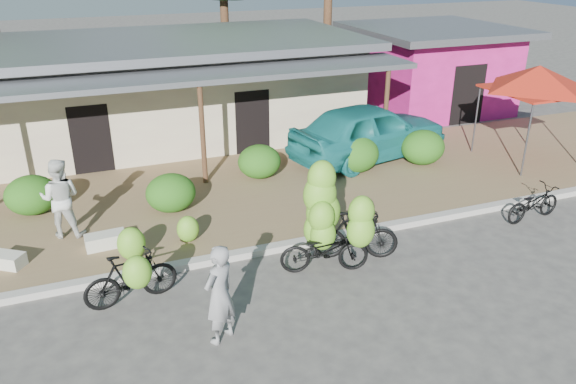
# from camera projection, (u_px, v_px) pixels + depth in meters

# --- Properties ---
(ground) EXTENTS (100.00, 100.00, 0.00)m
(ground) POSITION_uv_depth(u_px,v_px,m) (283.00, 306.00, 10.41)
(ground) COLOR #454240
(ground) RESTS_ON ground
(sidewalk) EXTENTS (60.00, 6.00, 0.12)m
(sidewalk) POSITION_uv_depth(u_px,v_px,m) (216.00, 200.00, 14.66)
(sidewalk) COLOR olive
(sidewalk) RESTS_ON ground
(curb) EXTENTS (60.00, 0.25, 0.15)m
(curb) POSITION_uv_depth(u_px,v_px,m) (250.00, 253.00, 12.09)
(curb) COLOR #A8A399
(curb) RESTS_ON ground
(shop_main) EXTENTS (13.00, 8.50, 3.35)m
(shop_main) POSITION_uv_depth(u_px,v_px,m) (170.00, 88.00, 19.06)
(shop_main) COLOR beige
(shop_main) RESTS_ON ground
(shop_pink) EXTENTS (6.00, 6.00, 3.25)m
(shop_pink) POSITION_uv_depth(u_px,v_px,m) (431.00, 67.00, 22.58)
(shop_pink) COLOR #D12084
(shop_pink) RESTS_ON ground
(hedge_1) EXTENTS (1.24, 1.12, 0.97)m
(hedge_1) POSITION_uv_depth(u_px,v_px,m) (31.00, 195.00, 13.58)
(hedge_1) COLOR #145914
(hedge_1) RESTS_ON sidewalk
(hedge_2) EXTENTS (1.22, 1.10, 0.95)m
(hedge_2) POSITION_uv_depth(u_px,v_px,m) (171.00, 193.00, 13.73)
(hedge_2) COLOR #145914
(hedge_2) RESTS_ON sidewalk
(hedge_3) EXTENTS (1.22, 1.10, 0.95)m
(hedge_3) POSITION_uv_depth(u_px,v_px,m) (259.00, 162.00, 15.72)
(hedge_3) COLOR #145914
(hedge_3) RESTS_ON sidewalk
(hedge_4) EXTENTS (1.39, 1.25, 1.08)m
(hedge_4) POSITION_uv_depth(u_px,v_px,m) (355.00, 154.00, 16.11)
(hedge_4) COLOR #145914
(hedge_4) RESTS_ON sidewalk
(hedge_5) EXTENTS (1.32, 1.19, 1.03)m
(hedge_5) POSITION_uv_depth(u_px,v_px,m) (423.00, 147.00, 16.71)
(hedge_5) COLOR #145914
(hedge_5) RESTS_ON sidewalk
(red_canopy) EXTENTS (3.50, 3.50, 2.86)m
(red_canopy) POSITION_uv_depth(u_px,v_px,m) (538.00, 78.00, 16.32)
(red_canopy) COLOR #59595E
(red_canopy) RESTS_ON sidewalk
(bike_left) EXTENTS (1.79, 1.22, 1.31)m
(bike_left) POSITION_uv_depth(u_px,v_px,m) (131.00, 277.00, 10.25)
(bike_left) COLOR black
(bike_left) RESTS_ON ground
(bike_center) EXTENTS (1.91, 1.38, 2.22)m
(bike_center) POSITION_uv_depth(u_px,v_px,m) (322.00, 225.00, 11.46)
(bike_center) COLOR black
(bike_center) RESTS_ON ground
(bike_right) EXTENTS (1.87, 1.41, 1.72)m
(bike_right) POSITION_uv_depth(u_px,v_px,m) (357.00, 232.00, 11.60)
(bike_right) COLOR black
(bike_right) RESTS_ON ground
(bike_far_right) EXTENTS (1.69, 0.74, 0.86)m
(bike_far_right) POSITION_uv_depth(u_px,v_px,m) (533.00, 203.00, 13.55)
(bike_far_right) COLOR black
(bike_far_right) RESTS_ON ground
(loose_banana_a) EXTENTS (0.58, 0.49, 0.73)m
(loose_banana_a) POSITION_uv_depth(u_px,v_px,m) (131.00, 244.00, 11.62)
(loose_banana_a) COLOR #7FC832
(loose_banana_a) RESTS_ON sidewalk
(loose_banana_b) EXTENTS (0.49, 0.42, 0.61)m
(loose_banana_b) POSITION_uv_depth(u_px,v_px,m) (188.00, 229.00, 12.34)
(loose_banana_b) COLOR #7FC832
(loose_banana_b) RESTS_ON sidewalk
(loose_banana_c) EXTENTS (0.48, 0.41, 0.60)m
(loose_banana_c) POSITION_uv_depth(u_px,v_px,m) (319.00, 211.00, 13.21)
(loose_banana_c) COLOR #7FC832
(loose_banana_c) RESTS_ON sidewalk
(sack_near) EXTENTS (0.88, 0.46, 0.30)m
(sack_near) POSITION_uv_depth(u_px,v_px,m) (106.00, 240.00, 12.19)
(sack_near) COLOR beige
(sack_near) RESTS_ON sidewalk
(sack_far) EXTENTS (0.83, 0.74, 0.28)m
(sack_far) POSITION_uv_depth(u_px,v_px,m) (6.00, 260.00, 11.45)
(sack_far) COLOR beige
(sack_far) RESTS_ON sidewalk
(vendor) EXTENTS (0.78, 0.73, 1.79)m
(vendor) POSITION_uv_depth(u_px,v_px,m) (219.00, 294.00, 9.20)
(vendor) COLOR gray
(vendor) RESTS_ON ground
(bystander) EXTENTS (1.05, 0.92, 1.83)m
(bystander) POSITION_uv_depth(u_px,v_px,m) (60.00, 198.00, 12.38)
(bystander) COLOR silver
(bystander) RESTS_ON sidewalk
(teal_van) EXTENTS (5.44, 3.11, 1.74)m
(teal_van) POSITION_uv_depth(u_px,v_px,m) (369.00, 131.00, 17.00)
(teal_van) COLOR #1A7677
(teal_van) RESTS_ON sidewalk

